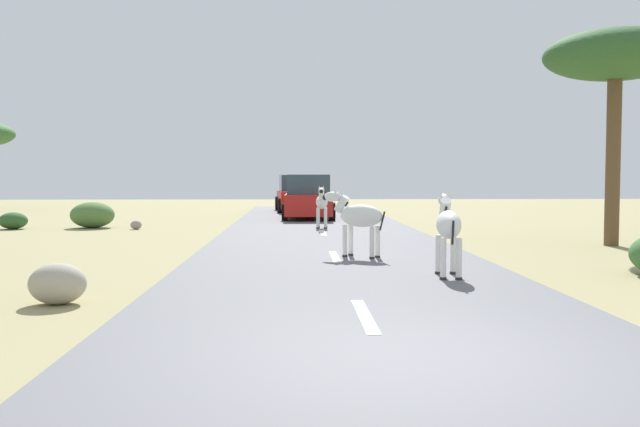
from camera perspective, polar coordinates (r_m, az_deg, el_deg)
name	(u,v)px	position (r m, az deg, el deg)	size (l,w,h in m)	color
ground_plane	(432,366)	(6.38, 9.36, -12.56)	(90.00, 90.00, 0.00)	#998E60
road	(388,364)	(6.30, 5.70, -12.48)	(6.00, 64.00, 0.05)	slate
lane_markings	(406,397)	(5.35, 7.22, -15.05)	(0.16, 56.00, 0.01)	silver
zebra_0	(322,203)	(21.90, 0.15, 0.92)	(0.44, 1.47, 1.38)	silver
zebra_1	(448,225)	(11.52, 10.70, -0.99)	(0.48, 1.52, 1.43)	silver
zebra_2	(358,217)	(14.04, 3.19, -0.26)	(1.32, 1.03, 1.41)	silver
car_0	(298,195)	(32.46, -1.89, 1.59)	(2.26, 4.46, 1.74)	red
car_1	(308,198)	(26.91, -0.99, 1.28)	(2.07, 4.36, 1.74)	red
tree_0	(615,59)	(18.49, 23.58, 11.84)	(3.44, 3.44, 5.29)	brown
bush_1	(13,221)	(24.30, -24.39, -0.56)	(0.91, 0.82, 0.55)	#2D5628
bush_4	(92,215)	(23.88, -18.58, -0.12)	(1.44, 1.30, 0.87)	#4C7038
rock_0	(58,284)	(9.81, -21.19, -5.53)	(0.76, 0.63, 0.56)	#A89E8C
rock_2	(136,225)	(22.81, -15.20, -0.94)	(0.37, 0.26, 0.29)	gray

